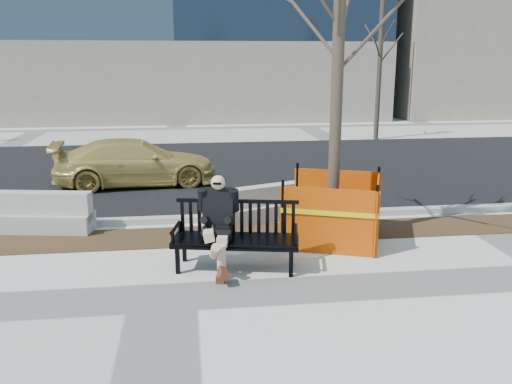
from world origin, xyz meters
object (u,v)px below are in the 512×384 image
(seated_man, at_px, (219,267))
(jersey_barrier_left, at_px, (22,231))
(bench, at_px, (236,269))
(sedan, at_px, (137,185))
(jersey_barrier_right, at_px, (280,218))
(tree_fence, at_px, (332,239))

(seated_man, xyz_separation_m, jersey_barrier_left, (-3.64, 2.31, 0.00))
(bench, xyz_separation_m, sedan, (-2.03, 6.13, 0.00))
(bench, height_order, seated_man, seated_man)
(jersey_barrier_left, bearing_deg, jersey_barrier_right, 12.55)
(sedan, distance_m, jersey_barrier_right, 4.73)
(tree_fence, xyz_separation_m, sedan, (-3.91, 4.94, 0.00))
(tree_fence, distance_m, jersey_barrier_right, 1.62)
(bench, relative_size, seated_man, 1.38)
(tree_fence, height_order, sedan, tree_fence)
(bench, bearing_deg, jersey_barrier_left, 159.79)
(jersey_barrier_left, relative_size, jersey_barrier_right, 1.07)
(tree_fence, distance_m, jersey_barrier_left, 5.92)
(seated_man, distance_m, jersey_barrier_right, 2.91)
(bench, xyz_separation_m, jersey_barrier_left, (-3.91, 2.42, 0.00))
(seated_man, bearing_deg, sedan, 117.91)
(jersey_barrier_left, bearing_deg, tree_fence, -2.03)
(tree_fence, relative_size, jersey_barrier_left, 2.26)
(jersey_barrier_left, bearing_deg, sedan, 73.13)
(tree_fence, height_order, jersey_barrier_right, tree_fence)
(bench, distance_m, jersey_barrier_right, 2.89)
(sedan, height_order, jersey_barrier_left, sedan)
(seated_man, bearing_deg, jersey_barrier_left, 159.15)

